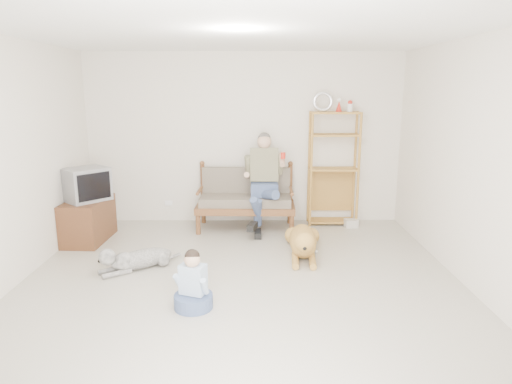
{
  "coord_description": "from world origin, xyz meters",
  "views": [
    {
      "loc": [
        0.14,
        -4.54,
        2.16
      ],
      "look_at": [
        0.18,
        1.0,
        0.88
      ],
      "focal_mm": 32.0,
      "sensor_mm": 36.0,
      "label": 1
    }
  ],
  "objects_px": {
    "tv_stand": "(88,220)",
    "golden_retriever": "(303,241)",
    "loveseat": "(246,197)",
    "etagere": "(333,168)"
  },
  "relations": [
    {
      "from": "tv_stand",
      "to": "golden_retriever",
      "type": "relative_size",
      "value": 0.63
    },
    {
      "from": "loveseat",
      "to": "etagere",
      "type": "xyz_separation_m",
      "value": [
        1.38,
        0.19,
        0.44
      ]
    },
    {
      "from": "loveseat",
      "to": "tv_stand",
      "type": "height_order",
      "value": "loveseat"
    },
    {
      "from": "loveseat",
      "to": "golden_retriever",
      "type": "distance_m",
      "value": 1.46
    },
    {
      "from": "etagere",
      "to": "loveseat",
      "type": "bearing_deg",
      "value": -172.01
    },
    {
      "from": "etagere",
      "to": "golden_retriever",
      "type": "bearing_deg",
      "value": -113.62
    },
    {
      "from": "golden_retriever",
      "to": "etagere",
      "type": "bearing_deg",
      "value": 70.6
    },
    {
      "from": "loveseat",
      "to": "etagere",
      "type": "bearing_deg",
      "value": 9.65
    },
    {
      "from": "etagere",
      "to": "golden_retriever",
      "type": "relative_size",
      "value": 1.43
    },
    {
      "from": "loveseat",
      "to": "tv_stand",
      "type": "distance_m",
      "value": 2.34
    }
  ]
}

